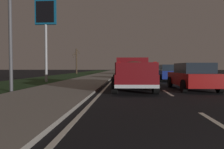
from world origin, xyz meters
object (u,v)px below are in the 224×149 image
Objects in this scene: pickup_truck at (132,73)px; street_light_near at (15,3)px; gas_price_sign at (46,20)px; bare_tree_far at (76,60)px; sedan_tan at (150,71)px; sedan_blue at (169,73)px; sedan_red at (192,76)px; sedan_white at (128,70)px.

street_light_near reaches higher than pickup_truck.
bare_tree_far is (22.08, 2.45, -2.89)m from gas_price_sign.
bare_tree_far is (7.84, 13.36, 1.83)m from sedan_tan.
sedan_red is at bearing 178.40° from sedan_blue.
pickup_truck reaches higher than sedan_white.
sedan_white is 27.49m from street_light_near.
street_light_near is (-9.28, 9.81, 3.86)m from sedan_blue.
pickup_truck is 1.25× the size of sedan_white.
sedan_tan is 12.60m from sedan_blue.
sedan_red and sedan_tan have the same top height.
street_light_near reaches higher than sedan_white.
street_light_near is (-7.63, -1.35, -0.86)m from gas_price_sign.
sedan_red is 0.61× the size of gas_price_sign.
sedan_white and sedan_blue have the same top height.
sedan_white is (24.89, 3.35, 0.00)m from sedan_red.
bare_tree_far is at bearing 25.47° from sedan_red.
sedan_blue is at bearing -81.61° from gas_price_sign.
sedan_red is 10.46m from street_light_near.
bare_tree_far is (20.43, 13.60, 1.83)m from sedan_blue.
sedan_white is 17.58m from sedan_blue.
sedan_tan is at bearing -120.40° from bare_tree_far.
bare_tree_far is at bearing 6.33° from gas_price_sign.
sedan_white is at bearing -21.93° from gas_price_sign.
sedan_red is at bearing -154.53° from bare_tree_far.
sedan_tan is at bearing -23.62° from street_light_near.
gas_price_sign is 22.40m from bare_tree_far.
sedan_white is 20.87m from gas_price_sign.
gas_price_sign reaches higher than sedan_red.
sedan_red is 1.01× the size of sedan_white.
sedan_tan is at bearing 1.11° from sedan_blue.
street_light_near is at bearing 99.49° from sedan_red.
street_light_near is 1.55× the size of bare_tree_far.
sedan_tan is at bearing -144.32° from sedan_white.
sedan_white is at bearing -0.23° from pickup_truck.
sedan_white and sedan_tan have the same top height.
street_light_near is (-1.38, 6.15, 3.66)m from pickup_truck.
gas_price_sign is at bearing 10.00° from street_light_near.
street_light_near reaches higher than sedan_tan.
sedan_white is (25.11, -0.10, -0.20)m from pickup_truck.
pickup_truck is at bearing -160.67° from bare_tree_far.
bare_tree_far is (29.71, 3.79, -2.03)m from street_light_near.
sedan_white is 0.89× the size of bare_tree_far.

